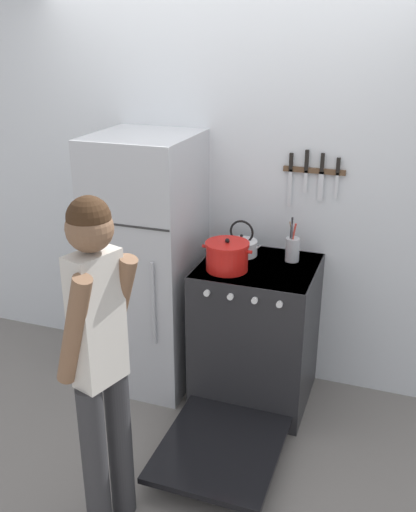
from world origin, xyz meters
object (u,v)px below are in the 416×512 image
at_px(stove_range, 254,336).
at_px(utensil_jar, 292,248).
at_px(person, 100,354).
at_px(refrigerator, 148,264).
at_px(tea_kettle, 242,245).
at_px(dutch_oven_pot, 227,256).

xyz_separation_m(stove_range, utensil_jar, (0.18, 0.18, 0.56)).
distance_m(utensil_jar, person, 1.49).
xyz_separation_m(refrigerator, stove_range, (0.74, -0.04, -0.38)).
distance_m(tea_kettle, person, 1.40).
height_order(refrigerator, tea_kettle, refrigerator).
xyz_separation_m(dutch_oven_pot, utensil_jar, (0.34, 0.27, -0.00)).
bearing_deg(refrigerator, dutch_oven_pot, -12.60).
bearing_deg(person, stove_range, -0.52).
relative_size(tea_kettle, person, 0.15).
relative_size(stove_range, tea_kettle, 5.59).
height_order(refrigerator, utensil_jar, refrigerator).
xyz_separation_m(tea_kettle, utensil_jar, (0.32, 0.01, 0.02)).
relative_size(stove_range, person, 0.85).
relative_size(tea_kettle, utensil_jar, 0.89).
relative_size(refrigerator, stove_range, 1.19).
height_order(utensil_jar, person, person).
height_order(dutch_oven_pot, utensil_jar, utensil_jar).
distance_m(tea_kettle, utensil_jar, 0.32).
height_order(stove_range, dutch_oven_pot, dutch_oven_pot).
xyz_separation_m(stove_range, dutch_oven_pot, (-0.16, -0.09, 0.56)).
bearing_deg(person, dutch_oven_pot, 5.73).
distance_m(dutch_oven_pot, tea_kettle, 0.26).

